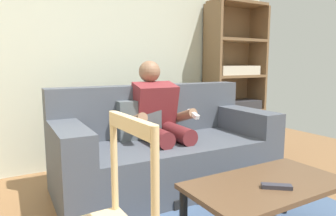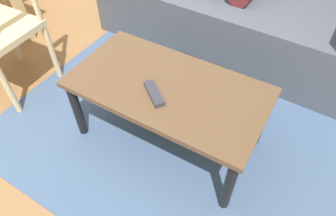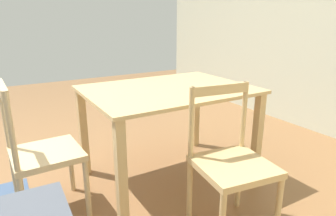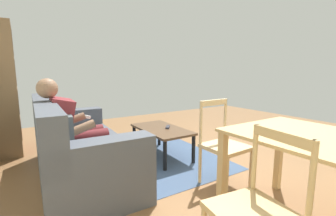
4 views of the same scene
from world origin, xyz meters
name	(u,v)px [view 2 (image 2 of 4)]	position (x,y,z in m)	size (l,w,h in m)	color
coffee_table	(168,93)	(1.03, 0.52, 0.36)	(0.99, 0.53, 0.42)	brown
tv_remote	(154,93)	(1.00, 0.43, 0.43)	(0.05, 0.17, 0.02)	#2D2D38
area_rug	(168,136)	(1.03, 0.52, 0.00)	(2.00, 1.40, 0.01)	#3D5170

